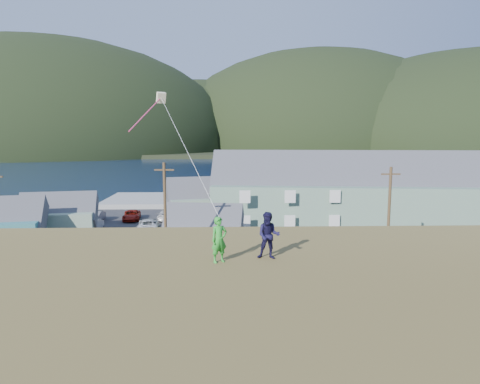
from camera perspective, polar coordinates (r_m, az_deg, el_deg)
name	(u,v)px	position (r m, az deg, el deg)	size (l,w,h in m)	color
ground	(208,281)	(35.22, -4.25, -11.78)	(900.00, 900.00, 0.00)	#0A1638
grass_strip	(207,290)	(33.33, -4.41, -12.84)	(110.00, 8.00, 0.10)	#4C3D19
waterfront_lot	(215,232)	(51.54, -3.42, -5.41)	(72.00, 36.00, 0.12)	#28282B
wharf	(184,200)	(74.43, -7.52, -1.09)	(26.00, 14.00, 0.90)	gray
far_shore	(225,147)	(363.34, -1.96, 6.00)	(900.00, 320.00, 2.00)	black
far_hills	(274,148)	(314.55, 4.53, 5.90)	(760.00, 265.00, 143.00)	black
lodge	(350,194)	(53.86, 14.40, -0.22)	(34.35, 12.80, 11.81)	slate
shed_teal	(2,225)	(50.56, -29.11, -3.89)	(9.11, 7.09, 6.49)	#317174
shed_palegreen_near	(59,216)	(53.60, -23.02, -3.02)	(9.25, 6.60, 6.15)	gray
shed_white	(204,231)	(42.01, -4.89, -5.26)	(8.17, 5.96, 6.04)	silver
shed_palegreen_far	(209,201)	(57.55, -4.22, -1.24)	(12.03, 8.44, 7.37)	gray
utility_poles	(186,221)	(35.56, -7.25, -3.85)	(32.55, 0.24, 9.36)	#47331E
parked_cars	(154,219)	(56.57, -11.46, -3.57)	(24.68, 11.74, 1.55)	slate
kite_flyer_green	(219,240)	(15.26, -2.80, -6.37)	(0.60, 0.39, 1.64)	green
kite_flyer_navy	(269,236)	(15.71, 3.84, -5.81)	(0.84, 0.66, 1.73)	#161334
kite_rig	(159,101)	(23.25, -10.69, 11.78)	(2.24, 4.52, 10.25)	beige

